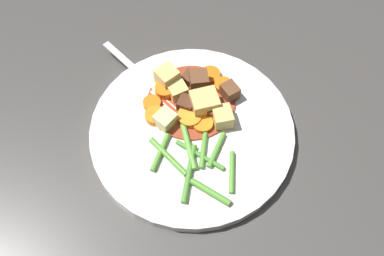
% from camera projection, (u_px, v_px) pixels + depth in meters
% --- Properties ---
extents(ground_plane, '(3.00, 3.00, 0.00)m').
position_uv_depth(ground_plane, '(192.00, 134.00, 0.57)').
color(ground_plane, '#423F3D').
extents(dinner_plate, '(0.28, 0.28, 0.02)m').
position_uv_depth(dinner_plate, '(192.00, 131.00, 0.57)').
color(dinner_plate, white).
rests_on(dinner_plate, ground_plane).
extents(stew_sauce, '(0.12, 0.12, 0.00)m').
position_uv_depth(stew_sauce, '(191.00, 101.00, 0.58)').
color(stew_sauce, '#93381E').
rests_on(stew_sauce, dinner_plate).
extents(carrot_slice_0, '(0.04, 0.04, 0.01)m').
position_uv_depth(carrot_slice_0, '(165.00, 90.00, 0.58)').
color(carrot_slice_0, orange).
rests_on(carrot_slice_0, dinner_plate).
extents(carrot_slice_1, '(0.04, 0.04, 0.01)m').
position_uv_depth(carrot_slice_1, '(155.00, 116.00, 0.56)').
color(carrot_slice_1, orange).
rests_on(carrot_slice_1, dinner_plate).
extents(carrot_slice_2, '(0.03, 0.03, 0.01)m').
position_uv_depth(carrot_slice_2, '(152.00, 104.00, 0.57)').
color(carrot_slice_2, orange).
rests_on(carrot_slice_2, dinner_plate).
extents(carrot_slice_3, '(0.04, 0.04, 0.01)m').
position_uv_depth(carrot_slice_3, '(223.00, 86.00, 0.59)').
color(carrot_slice_3, orange).
rests_on(carrot_slice_3, dinner_plate).
extents(carrot_slice_4, '(0.05, 0.05, 0.01)m').
position_uv_depth(carrot_slice_4, '(191.00, 117.00, 0.56)').
color(carrot_slice_4, orange).
rests_on(carrot_slice_4, dinner_plate).
extents(carrot_slice_5, '(0.03, 0.03, 0.01)m').
position_uv_depth(carrot_slice_5, '(203.00, 124.00, 0.56)').
color(carrot_slice_5, orange).
rests_on(carrot_slice_5, dinner_plate).
extents(carrot_slice_6, '(0.04, 0.04, 0.01)m').
position_uv_depth(carrot_slice_6, '(210.00, 75.00, 0.60)').
color(carrot_slice_6, orange).
rests_on(carrot_slice_6, dinner_plate).
extents(potato_chunk_0, '(0.04, 0.04, 0.03)m').
position_uv_depth(potato_chunk_0, '(167.00, 78.00, 0.58)').
color(potato_chunk_0, '#DBBC6B').
rests_on(potato_chunk_0, dinner_plate).
extents(potato_chunk_1, '(0.03, 0.03, 0.02)m').
position_uv_depth(potato_chunk_1, '(177.00, 89.00, 0.58)').
color(potato_chunk_1, '#DBBC6B').
rests_on(potato_chunk_1, dinner_plate).
extents(potato_chunk_2, '(0.03, 0.03, 0.02)m').
position_uv_depth(potato_chunk_2, '(223.00, 119.00, 0.55)').
color(potato_chunk_2, '#DBBC6B').
rests_on(potato_chunk_2, dinner_plate).
extents(potato_chunk_3, '(0.03, 0.03, 0.02)m').
position_uv_depth(potato_chunk_3, '(165.00, 120.00, 0.55)').
color(potato_chunk_3, '#EAD68C').
rests_on(potato_chunk_3, dinner_plate).
extents(potato_chunk_4, '(0.03, 0.04, 0.03)m').
position_uv_depth(potato_chunk_4, '(205.00, 103.00, 0.56)').
color(potato_chunk_4, '#DBBC6B').
rests_on(potato_chunk_4, dinner_plate).
extents(meat_chunk_0, '(0.03, 0.03, 0.03)m').
position_uv_depth(meat_chunk_0, '(199.00, 82.00, 0.58)').
color(meat_chunk_0, brown).
rests_on(meat_chunk_0, dinner_plate).
extents(meat_chunk_1, '(0.03, 0.03, 0.02)m').
position_uv_depth(meat_chunk_1, '(191.00, 79.00, 0.59)').
color(meat_chunk_1, '#56331E').
rests_on(meat_chunk_1, dinner_plate).
extents(meat_chunk_2, '(0.03, 0.03, 0.02)m').
position_uv_depth(meat_chunk_2, '(230.00, 92.00, 0.58)').
color(meat_chunk_2, brown).
rests_on(meat_chunk_2, dinner_plate).
extents(meat_chunk_3, '(0.03, 0.03, 0.02)m').
position_uv_depth(meat_chunk_3, '(215.00, 112.00, 0.56)').
color(meat_chunk_3, '#56331E').
rests_on(meat_chunk_3, dinner_plate).
extents(meat_chunk_4, '(0.03, 0.03, 0.02)m').
position_uv_depth(meat_chunk_4, '(185.00, 104.00, 0.57)').
color(meat_chunk_4, '#4C2B19').
rests_on(meat_chunk_4, dinner_plate).
extents(green_bean_0, '(0.08, 0.01, 0.01)m').
position_uv_depth(green_bean_0, '(188.00, 143.00, 0.54)').
color(green_bean_0, '#66AD42').
rests_on(green_bean_0, dinner_plate).
extents(green_bean_1, '(0.05, 0.04, 0.01)m').
position_uv_depth(green_bean_1, '(217.00, 150.00, 0.54)').
color(green_bean_1, '#599E38').
rests_on(green_bean_1, dinner_plate).
extents(green_bean_2, '(0.08, 0.04, 0.01)m').
position_uv_depth(green_bean_2, '(189.00, 173.00, 0.52)').
color(green_bean_2, '#4C8E33').
rests_on(green_bean_2, dinner_plate).
extents(green_bean_3, '(0.05, 0.02, 0.01)m').
position_uv_depth(green_bean_3, '(203.00, 150.00, 0.54)').
color(green_bean_3, '#599E38').
rests_on(green_bean_3, dinner_plate).
extents(green_bean_4, '(0.05, 0.04, 0.01)m').
position_uv_depth(green_bean_4, '(209.00, 192.00, 0.51)').
color(green_bean_4, '#599E38').
rests_on(green_bean_4, dinner_plate).
extents(green_bean_5, '(0.06, 0.02, 0.01)m').
position_uv_depth(green_bean_5, '(232.00, 172.00, 0.52)').
color(green_bean_5, '#599E38').
rests_on(green_bean_5, dinner_plate).
extents(green_bean_6, '(0.06, 0.04, 0.01)m').
position_uv_depth(green_bean_6, '(168.00, 157.00, 0.53)').
color(green_bean_6, '#599E38').
rests_on(green_bean_6, dinner_plate).
extents(green_bean_7, '(0.05, 0.04, 0.01)m').
position_uv_depth(green_bean_7, '(160.00, 152.00, 0.54)').
color(green_bean_7, '#599E38').
rests_on(green_bean_7, dinner_plate).
extents(green_bean_8, '(0.06, 0.05, 0.01)m').
position_uv_depth(green_bean_8, '(202.00, 155.00, 0.54)').
color(green_bean_8, '#4C8E33').
rests_on(green_bean_8, dinner_plate).
extents(fork, '(0.16, 0.10, 0.00)m').
position_uv_depth(fork, '(146.00, 79.00, 0.60)').
color(fork, silver).
rests_on(fork, dinner_plate).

